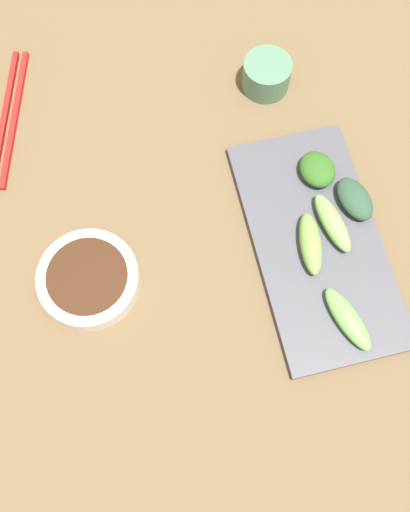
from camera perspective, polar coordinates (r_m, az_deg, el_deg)
tabletop at (r=0.76m, az=1.79°, el=0.57°), size 2.10×2.10×0.02m
sauce_bowl at (r=0.73m, az=-11.85°, el=-2.36°), size 0.13×0.13×0.03m
serving_plate at (r=0.76m, az=11.41°, el=1.34°), size 0.17×0.33×0.01m
broccoli_stalk_0 at (r=0.75m, az=12.98°, el=3.35°), size 0.04×0.09×0.02m
broccoli_stalk_1 at (r=0.72m, az=14.47°, el=-6.29°), size 0.05×0.10×0.02m
broccoli_leafy_2 at (r=0.78m, az=11.49°, el=8.73°), size 0.05×0.06×0.02m
broccoli_stalk_3 at (r=0.73m, az=10.81°, el=1.26°), size 0.04×0.09×0.02m
broccoli_leafy_4 at (r=0.77m, az=15.15°, el=5.70°), size 0.05×0.07×0.02m
chopsticks at (r=0.88m, az=-19.46°, el=13.26°), size 0.08×0.23×0.01m
tea_cup at (r=0.86m, az=6.35°, el=18.03°), size 0.07×0.07×0.05m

